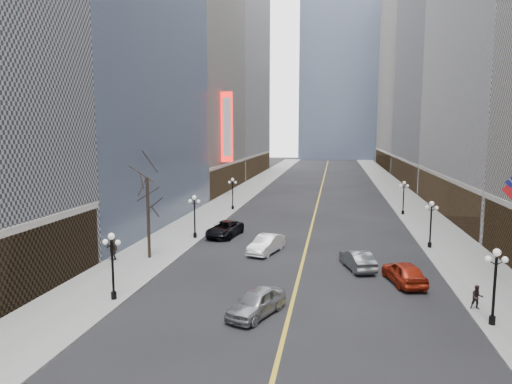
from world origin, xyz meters
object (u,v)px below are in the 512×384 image
at_px(streetlamp_west_2, 195,212).
at_px(car_sb_far, 357,259).
at_px(car_sb_mid, 404,272).
at_px(car_nb_near, 256,302).
at_px(car_nb_far, 225,229).
at_px(streetlamp_east_3, 404,194).
at_px(streetlamp_east_2, 431,219).
at_px(streetlamp_west_1, 112,259).
at_px(streetlamp_east_1, 495,279).
at_px(streetlamp_west_3, 233,190).
at_px(car_nb_mid, 266,244).

xyz_separation_m(streetlamp_west_2, car_sb_far, (16.39, -7.81, -2.11)).
height_order(car_sb_mid, car_sb_far, car_sb_mid).
xyz_separation_m(car_nb_near, car_nb_far, (-7.00, 20.42, -0.01)).
bearing_deg(streetlamp_east_3, streetlamp_east_2, -90.00).
relative_size(streetlamp_east_2, streetlamp_west_1, 1.00).
height_order(streetlamp_east_1, car_nb_near, streetlamp_east_1).
relative_size(car_nb_far, car_sb_mid, 1.16).
bearing_deg(streetlamp_east_2, streetlamp_east_3, 90.00).
bearing_deg(streetlamp_west_3, streetlamp_west_2, -90.00).
xyz_separation_m(streetlamp_west_1, streetlamp_west_3, (0.00, 36.00, 0.00)).
bearing_deg(streetlamp_west_3, car_sb_mid, -55.87).
xyz_separation_m(streetlamp_west_1, car_nb_far, (2.80, 19.75, -2.09)).
bearing_deg(car_sb_mid, streetlamp_west_1, 5.85).
height_order(streetlamp_west_1, car_nb_near, streetlamp_west_1).
relative_size(streetlamp_east_2, car_nb_mid, 0.89).
distance_m(streetlamp_east_1, car_sb_mid, 8.32).
bearing_deg(streetlamp_east_2, car_sb_mid, -109.84).
bearing_deg(car_sb_mid, car_nb_near, 24.20).
relative_size(streetlamp_east_2, car_sb_far, 0.94).
relative_size(streetlamp_east_2, car_nb_near, 0.94).
distance_m(car_nb_near, car_nb_far, 21.59).
height_order(streetlamp_east_2, car_sb_far, streetlamp_east_2).
distance_m(streetlamp_west_3, car_sb_mid, 35.06).
bearing_deg(streetlamp_east_2, car_sb_far, -132.74).
relative_size(streetlamp_east_2, streetlamp_east_3, 1.00).
height_order(car_nb_far, car_sb_far, car_nb_far).
height_order(car_nb_far, car_sb_mid, car_sb_mid).
bearing_deg(streetlamp_west_2, car_sb_far, -25.47).
relative_size(car_nb_far, car_sb_far, 1.21).
relative_size(streetlamp_east_1, streetlamp_west_1, 1.00).
distance_m(streetlamp_west_2, car_sb_mid, 22.59).
distance_m(streetlamp_east_1, car_nb_mid, 20.76).
bearing_deg(streetlamp_east_2, streetlamp_east_1, -90.00).
xyz_separation_m(streetlamp_east_1, car_sb_mid, (-3.96, 7.02, -2.05)).
xyz_separation_m(streetlamp_east_2, car_nb_far, (-20.80, 1.75, -2.09)).
relative_size(car_nb_near, car_sb_mid, 0.96).
height_order(streetlamp_east_3, car_nb_mid, streetlamp_east_3).
relative_size(car_nb_mid, car_sb_far, 1.06).
xyz_separation_m(streetlamp_east_3, car_nb_far, (-20.80, -16.25, -2.09)).
distance_m(streetlamp_west_3, car_nb_far, 16.62).
relative_size(streetlamp_east_1, car_sb_far, 0.94).
distance_m(streetlamp_east_3, streetlamp_west_3, 23.60).
relative_size(car_nb_near, car_nb_far, 0.82).
relative_size(streetlamp_west_1, streetlamp_west_2, 1.00).
height_order(streetlamp_west_1, car_nb_mid, streetlamp_west_1).
bearing_deg(streetlamp_east_1, streetlamp_east_3, 90.00).
bearing_deg(streetlamp_east_2, car_nb_near, -126.47).
bearing_deg(car_nb_near, car_nb_mid, 118.95).
bearing_deg(car_sb_far, streetlamp_west_1, 14.83).
xyz_separation_m(streetlamp_east_1, streetlamp_east_3, (0.00, 36.00, 0.00)).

